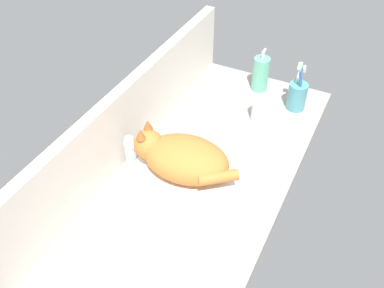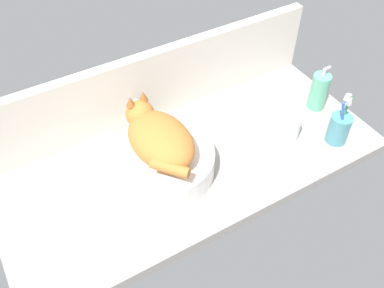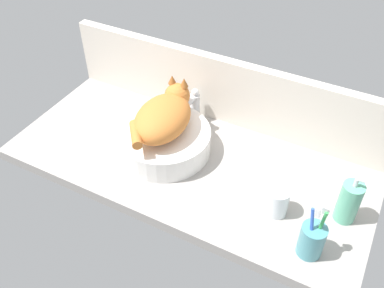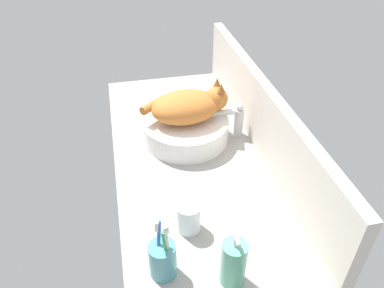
{
  "view_description": "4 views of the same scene",
  "coord_description": "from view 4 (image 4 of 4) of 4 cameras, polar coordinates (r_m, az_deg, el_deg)",
  "views": [
    {
      "loc": [
        -86.85,
        -40.3,
        97.2
      ],
      "look_at": [
        -0.14,
        3.1,
        10.42
      ],
      "focal_mm": 40.0,
      "sensor_mm": 36.0,
      "label": 1
    },
    {
      "loc": [
        -45.98,
        -79.29,
        102.63
      ],
      "look_at": [
        -1.78,
        -3.91,
        11.37
      ],
      "focal_mm": 40.0,
      "sensor_mm": 36.0,
      "label": 2
    },
    {
      "loc": [
        49.46,
        -92.0,
        100.78
      ],
      "look_at": [
        2.98,
        -3.96,
        11.3
      ],
      "focal_mm": 40.0,
      "sensor_mm": 36.0,
      "label": 3
    },
    {
      "loc": [
        103.35,
        -21.98,
        84.34
      ],
      "look_at": [
        5.58,
        -0.94,
        8.87
      ],
      "focal_mm": 35.0,
      "sensor_mm": 36.0,
      "label": 4
    }
  ],
  "objects": [
    {
      "name": "sink_basin",
      "position": [
        1.41,
        -1.08,
        2.26
      ],
      "size": [
        32.0,
        32.0,
        8.4
      ],
      "primitive_type": "cylinder",
      "color": "white",
      "rests_on": "ground_plane"
    },
    {
      "name": "water_glass",
      "position": [
        1.08,
        -0.52,
        -11.31
      ],
      "size": [
        6.91,
        6.91,
        9.15
      ],
      "color": "white",
      "rests_on": "ground_plane"
    },
    {
      "name": "toothbrush_cup",
      "position": [
        0.97,
        -4.46,
        -17.04
      ],
      "size": [
        6.92,
        6.92,
        18.72
      ],
      "color": "teal",
      "rests_on": "ground_plane"
    },
    {
      "name": "ground_plane",
      "position": [
        1.36,
        -0.11,
        -2.21
      ],
      "size": [
        122.49,
        54.8,
        4.0
      ],
      "primitive_type": "cube",
      "color": "#9E9993"
    },
    {
      "name": "soap_dispenser",
      "position": [
        0.95,
        6.33,
        -17.59
      ],
      "size": [
        6.26,
        6.26,
        16.97
      ],
      "color": "#60B793",
      "rests_on": "ground_plane"
    },
    {
      "name": "cat",
      "position": [
        1.35,
        -0.58,
        5.83
      ],
      "size": [
        18.92,
        32.42,
        14.0
      ],
      "color": "#CC7533",
      "rests_on": "sink_basin"
    },
    {
      "name": "faucet",
      "position": [
        1.42,
        6.72,
        3.89
      ],
      "size": [
        3.62,
        11.85,
        13.6
      ],
      "color": "silver",
      "rests_on": "ground_plane"
    },
    {
      "name": "backsplash_panel",
      "position": [
        1.34,
        10.64,
        4.12
      ],
      "size": [
        122.49,
        3.6,
        25.29
      ],
      "primitive_type": "cube",
      "color": "silver",
      "rests_on": "ground_plane"
    }
  ]
}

